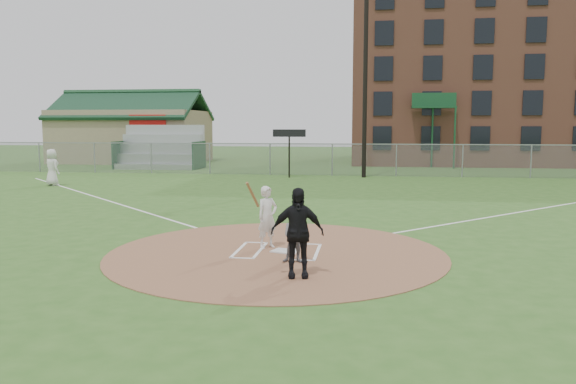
# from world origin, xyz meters

# --- Properties ---
(ground) EXTENTS (140.00, 140.00, 0.00)m
(ground) POSITION_xyz_m (0.00, 0.00, 0.00)
(ground) COLOR #315C1F
(ground) RESTS_ON ground
(dirt_circle) EXTENTS (8.40, 8.40, 0.02)m
(dirt_circle) POSITION_xyz_m (0.00, 0.00, 0.01)
(dirt_circle) COLOR #946346
(dirt_circle) RESTS_ON ground
(home_plate) EXTENTS (0.61, 0.61, 0.03)m
(home_plate) POSITION_xyz_m (0.13, 0.10, 0.04)
(home_plate) COLOR silver
(home_plate) RESTS_ON dirt_circle
(foul_line_first) EXTENTS (17.04, 17.04, 0.01)m
(foul_line_first) POSITION_xyz_m (9.00, 9.00, 0.01)
(foul_line_first) COLOR white
(foul_line_first) RESTS_ON ground
(foul_line_third) EXTENTS (17.04, 17.04, 0.01)m
(foul_line_third) POSITION_xyz_m (-9.00, 9.00, 0.01)
(foul_line_third) COLOR white
(foul_line_third) RESTS_ON ground
(catcher) EXTENTS (0.62, 0.49, 1.24)m
(catcher) POSITION_xyz_m (0.59, -0.98, 0.64)
(catcher) COLOR slate
(catcher) RESTS_ON dirt_circle
(umpire) EXTENTS (1.16, 0.63, 1.88)m
(umpire) POSITION_xyz_m (0.79, -2.19, 0.96)
(umpire) COLOR black
(umpire) RESTS_ON dirt_circle
(ondeck_player) EXTENTS (1.12, 1.00, 1.93)m
(ondeck_player) POSITION_xyz_m (-14.24, 13.88, 0.96)
(ondeck_player) COLOR silver
(ondeck_player) RESTS_ON ground
(batters_boxes) EXTENTS (2.08, 1.88, 0.01)m
(batters_boxes) POSITION_xyz_m (0.00, 0.15, 0.03)
(batters_boxes) COLOR white
(batters_boxes) RESTS_ON dirt_circle
(batter_at_plate) EXTENTS (0.77, 1.04, 1.78)m
(batter_at_plate) POSITION_xyz_m (-0.32, 0.47, 0.83)
(batter_at_plate) COLOR silver
(batter_at_plate) RESTS_ON dirt_circle
(outfield_fence) EXTENTS (56.08, 0.08, 2.03)m
(outfield_fence) POSITION_xyz_m (0.00, 22.00, 1.02)
(outfield_fence) COLOR slate
(outfield_fence) RESTS_ON ground
(bleachers) EXTENTS (6.08, 3.20, 3.20)m
(bleachers) POSITION_xyz_m (-13.00, 26.20, 1.59)
(bleachers) COLOR #B7BABF
(bleachers) RESTS_ON ground
(clubhouse) EXTENTS (12.20, 8.71, 6.23)m
(clubhouse) POSITION_xyz_m (-18.00, 32.99, 2.39)
(clubhouse) COLOR tan
(clubhouse) RESTS_ON ground
(brick_warehouse) EXTENTS (30.00, 17.17, 15.00)m
(brick_warehouse) POSITION_xyz_m (16.00, 37.96, 7.50)
(brick_warehouse) COLOR #9C5843
(brick_warehouse) RESTS_ON ground
(light_pole) EXTENTS (1.20, 0.30, 12.22)m
(light_pole) POSITION_xyz_m (2.00, 21.00, 6.61)
(light_pole) COLOR black
(light_pole) RESTS_ON ground
(scoreboard_sign) EXTENTS (2.00, 0.10, 2.93)m
(scoreboard_sign) POSITION_xyz_m (-2.50, 20.20, 2.39)
(scoreboard_sign) COLOR black
(scoreboard_sign) RESTS_ON ground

